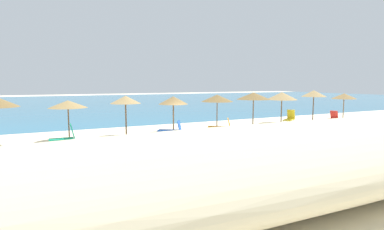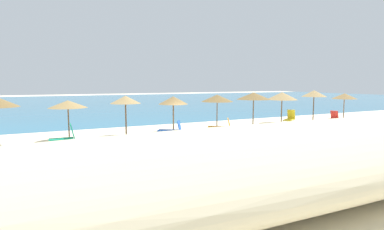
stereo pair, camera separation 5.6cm
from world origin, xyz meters
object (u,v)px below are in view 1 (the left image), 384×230
beach_umbrella_9 (314,94)px  lounge_chair_2 (331,118)px  beach_umbrella_6 (217,98)px  lounge_chair_0 (172,129)px  beach_umbrella_3 (68,104)px  beach_umbrella_8 (282,96)px  lounge_chair_4 (65,136)px  beach_ball (51,150)px  beach_umbrella_4 (126,100)px  beach_umbrella_5 (173,100)px  lounge_chair_3 (289,118)px  lounge_chair_1 (221,126)px  beach_umbrella_10 (344,96)px  beach_umbrella_7 (253,96)px

beach_umbrella_9 → lounge_chair_2: size_ratio=1.70×
beach_umbrella_6 → lounge_chair_0: size_ratio=1.57×
beach_umbrella_3 → beach_umbrella_6: bearing=-1.6°
beach_umbrella_8 → lounge_chair_4: bearing=-175.0°
beach_umbrella_9 → lounge_chair_0: bearing=-176.8°
lounge_chair_4 → beach_ball: size_ratio=4.88×
beach_umbrella_4 → beach_umbrella_5: bearing=0.0°
beach_umbrella_9 → lounge_chair_3: bearing=-178.0°
lounge_chair_0 → beach_umbrella_5: bearing=5.7°
beach_umbrella_8 → lounge_chair_4: beach_umbrella_8 is taller
beach_umbrella_5 → lounge_chair_1: size_ratio=1.49×
beach_umbrella_6 → lounge_chair_1: (-0.15, -0.89, -1.97)m
lounge_chair_0 → beach_ball: bearing=140.0°
beach_umbrella_9 → beach_umbrella_10: 3.87m
beach_umbrella_7 → beach_umbrella_9: (6.94, 0.24, 0.08)m
beach_umbrella_6 → beach_ball: bearing=-166.4°
lounge_chair_2 → beach_umbrella_4: bearing=74.0°
beach_umbrella_7 → lounge_chair_2: bearing=-8.7°
beach_umbrella_7 → lounge_chair_3: size_ratio=1.69×
lounge_chair_4 → beach_umbrella_7: bearing=-84.6°
beach_umbrella_5 → beach_umbrella_7: size_ratio=0.93×
beach_umbrella_6 → lounge_chair_4: (-10.61, -0.98, -1.89)m
beach_umbrella_7 → beach_umbrella_10: beach_umbrella_7 is taller
beach_umbrella_6 → beach_umbrella_8: (6.81, 0.54, 0.01)m
beach_umbrella_4 → lounge_chair_2: (17.74, -1.53, -1.98)m
beach_umbrella_7 → beach_umbrella_9: bearing=2.0°
beach_umbrella_4 → lounge_chair_4: bearing=-161.1°
beach_umbrella_7 → beach_umbrella_6: bearing=179.4°
beach_umbrella_5 → lounge_chair_0: bearing=-118.2°
lounge_chair_3 → beach_umbrella_10: bearing=-121.1°
lounge_chair_4 → beach_ball: bearing=157.7°
lounge_chair_4 → beach_ball: 1.98m
beach_umbrella_8 → beach_umbrella_10: 7.33m
beach_umbrella_5 → beach_umbrella_4: bearing=-180.0°
beach_umbrella_9 → lounge_chair_3: beach_umbrella_9 is taller
lounge_chair_3 → lounge_chair_4: size_ratio=1.18×
beach_umbrella_8 → beach_umbrella_7: bearing=-170.6°
beach_umbrella_10 → beach_umbrella_7: bearing=-179.6°
lounge_chair_2 → lounge_chair_3: bearing=58.9°
beach_ball → beach_umbrella_10: bearing=6.3°
beach_umbrella_8 → lounge_chair_0: bearing=-173.9°
beach_umbrella_3 → lounge_chair_3: (17.67, -0.18, -1.74)m
lounge_chair_1 → lounge_chair_3: lounge_chair_3 is taller
lounge_chair_1 → beach_umbrella_5: bearing=101.9°
lounge_chair_3 → lounge_chair_4: (-17.96, -1.08, -0.00)m
beach_umbrella_3 → beach_umbrella_8: 17.14m
beach_umbrella_10 → beach_ball: 25.76m
beach_umbrella_3 → beach_umbrella_8: beach_umbrella_8 is taller
beach_umbrella_8 → lounge_chair_2: (4.13, -1.74, -1.95)m
beach_umbrella_8 → lounge_chair_3: bearing=-38.8°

